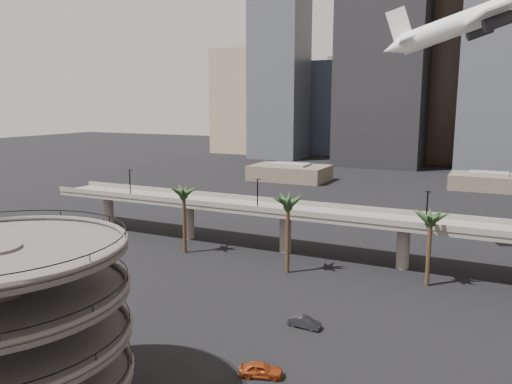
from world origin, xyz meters
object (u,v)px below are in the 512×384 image
at_px(airborne_jet, 487,15).
at_px(car_a, 261,370).
at_px(parking_ramp, 0,318).
at_px(overpass, 342,220).
at_px(car_b, 304,322).

distance_m(airborne_jet, car_a, 72.31).
bearing_deg(airborne_jet, car_a, -122.34).
height_order(parking_ramp, airborne_jet, airborne_jet).
height_order(parking_ramp, overpass, parking_ramp).
bearing_deg(car_a, parking_ramp, 115.73).
relative_size(airborne_jet, car_b, 8.29).
distance_m(parking_ramp, car_a, 25.51).
xyz_separation_m(airborne_jet, car_b, (-16.82, -43.06, -42.64)).
height_order(parking_ramp, car_a, parking_ramp).
bearing_deg(airborne_jet, overpass, -162.53).
bearing_deg(car_b, car_a, -176.13).
bearing_deg(overpass, airborne_jet, 33.14).
distance_m(car_a, car_b, 12.94).
xyz_separation_m(overpass, car_b, (4.05, -29.43, -6.63)).
height_order(airborne_jet, car_a, airborne_jet).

